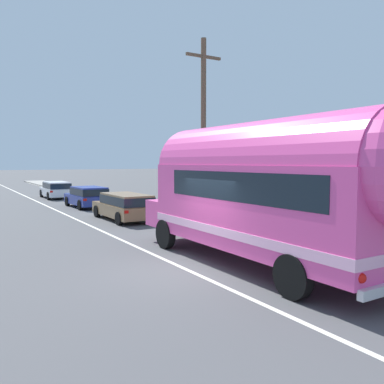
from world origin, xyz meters
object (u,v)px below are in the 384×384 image
car_lead (125,205)px  car_second (88,196)px  painted_bus (270,187)px  utility_pole (203,130)px  car_third (56,189)px

car_lead → car_second: same height
painted_bus → car_lead: painted_bus is taller
painted_bus → car_second: bearing=89.3°
utility_pole → painted_bus: utility_pole is taller
painted_bus → car_third: 25.54m
utility_pole → car_second: bearing=102.1°
car_second → car_third: (-0.27, 7.92, 0.01)m
utility_pole → car_second: size_ratio=1.98×
car_lead → car_third: same height
car_second → car_third: 7.92m
painted_bus → car_lead: 11.03m
utility_pole → car_second: 11.31m
car_lead → painted_bus: bearing=-90.6°
utility_pole → painted_bus: (-2.45, -7.12, -2.12)m
utility_pole → painted_bus: bearing=-109.0°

